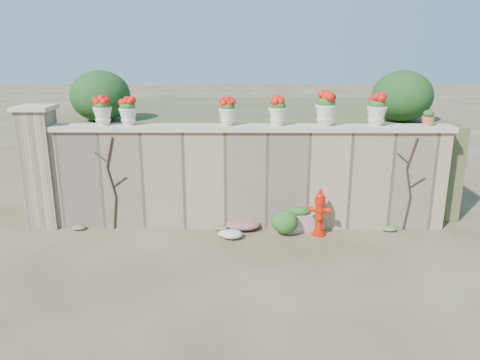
{
  "coord_description": "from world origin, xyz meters",
  "views": [
    {
      "loc": [
        -0.03,
        -7.32,
        3.59
      ],
      "look_at": [
        -0.12,
        1.4,
        1.1
      ],
      "focal_mm": 35.0,
      "sensor_mm": 36.0,
      "label": 1
    }
  ],
  "objects_px": {
    "fire_hydrant": "(320,212)",
    "terracotta_pot": "(428,119)",
    "planter_box": "(298,219)",
    "urn_pot_0": "(102,111)"
  },
  "relations": [
    {
      "from": "planter_box",
      "to": "terracotta_pot",
      "type": "relative_size",
      "value": 2.25
    },
    {
      "from": "planter_box",
      "to": "urn_pot_0",
      "type": "relative_size",
      "value": 1.17
    },
    {
      "from": "fire_hydrant",
      "to": "terracotta_pot",
      "type": "distance_m",
      "value": 2.8
    },
    {
      "from": "planter_box",
      "to": "fire_hydrant",
      "type": "bearing_deg",
      "value": -53.87
    },
    {
      "from": "terracotta_pot",
      "to": "urn_pot_0",
      "type": "bearing_deg",
      "value": -180.0
    },
    {
      "from": "planter_box",
      "to": "terracotta_pot",
      "type": "distance_m",
      "value": 3.21
    },
    {
      "from": "fire_hydrant",
      "to": "terracotta_pot",
      "type": "height_order",
      "value": "terracotta_pot"
    },
    {
      "from": "planter_box",
      "to": "urn_pot_0",
      "type": "distance_m",
      "value": 4.43
    },
    {
      "from": "planter_box",
      "to": "terracotta_pot",
      "type": "height_order",
      "value": "terracotta_pot"
    },
    {
      "from": "fire_hydrant",
      "to": "urn_pot_0",
      "type": "height_order",
      "value": "urn_pot_0"
    }
  ]
}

